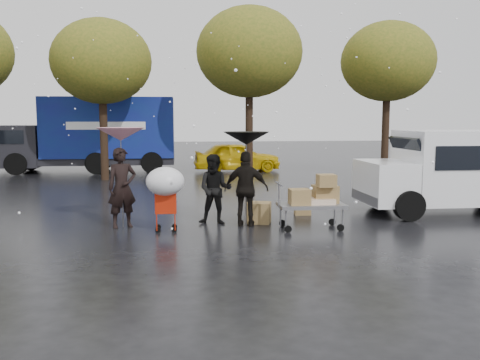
{
  "coord_description": "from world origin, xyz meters",
  "views": [
    {
      "loc": [
        -0.41,
        -11.31,
        2.51
      ],
      "look_at": [
        1.04,
        1.0,
        1.01
      ],
      "focal_mm": 38.0,
      "sensor_mm": 36.0,
      "label": 1
    }
  ],
  "objects": [
    {
      "name": "yellow_taxi",
      "position": [
        2.29,
        12.71,
        0.7
      ],
      "size": [
        4.16,
        1.8,
        1.4
      ],
      "primitive_type": "imported",
      "rotation": [
        0.0,
        0.0,
        1.61
      ],
      "color": "#DEB50B",
      "rests_on": "ground"
    },
    {
      "name": "blue_truck",
      "position": [
        -4.54,
        13.45,
        1.76
      ],
      "size": [
        8.3,
        2.6,
        3.5
      ],
      "color": "navy",
      "rests_on": "ground"
    },
    {
      "name": "person_middle",
      "position": [
        0.41,
        0.65,
        0.84
      ],
      "size": [
        0.93,
        0.79,
        1.68
      ],
      "primitive_type": "imported",
      "rotation": [
        0.0,
        0.0,
        -0.21
      ],
      "color": "black",
      "rests_on": "ground"
    },
    {
      "name": "shopping_cart",
      "position": [
        -0.75,
        -0.15,
        1.06
      ],
      "size": [
        0.84,
        0.84,
        1.46
      ],
      "color": "red",
      "rests_on": "ground"
    },
    {
      "name": "box_ground_near",
      "position": [
        1.46,
        0.64,
        0.25
      ],
      "size": [
        0.67,
        0.59,
        0.5
      ],
      "primitive_type": "cube",
      "rotation": [
        0.0,
        0.0,
        -0.3
      ],
      "color": "brown",
      "rests_on": "ground"
    },
    {
      "name": "person_pink",
      "position": [
        -1.76,
        0.53,
        0.93
      ],
      "size": [
        0.8,
        0.67,
        1.85
      ],
      "primitive_type": "imported",
      "rotation": [
        0.0,
        0.0,
        0.41
      ],
      "color": "black",
      "rests_on": "ground"
    },
    {
      "name": "box_ground_far",
      "position": [
        2.77,
        1.57,
        0.16
      ],
      "size": [
        0.44,
        0.35,
        0.32
      ],
      "primitive_type": "cube",
      "rotation": [
        0.0,
        0.0,
        -0.08
      ],
      "color": "brown",
      "rests_on": "ground"
    },
    {
      "name": "white_van",
      "position": [
        6.99,
        1.39,
        1.16
      ],
      "size": [
        4.91,
        2.18,
        2.2
      ],
      "color": "white",
      "rests_on": "ground"
    },
    {
      "name": "person_black",
      "position": [
        1.11,
        0.31,
        0.88
      ],
      "size": [
        1.11,
        0.66,
        1.77
      ],
      "primitive_type": "imported",
      "rotation": [
        0.0,
        0.0,
        2.91
      ],
      "color": "black",
      "rests_on": "ground"
    },
    {
      "name": "ground",
      "position": [
        0.0,
        0.0,
        0.0
      ],
      "size": [
        90.0,
        90.0,
        0.0
      ],
      "primitive_type": "plane",
      "color": "black",
      "rests_on": "ground"
    },
    {
      "name": "umbrella_pink",
      "position": [
        -1.76,
        0.53,
        2.16
      ],
      "size": [
        1.1,
        1.1,
        2.31
      ],
      "color": "#4C4C4C",
      "rests_on": "ground"
    },
    {
      "name": "umbrella_black",
      "position": [
        1.11,
        0.31,
        2.06
      ],
      "size": [
        1.08,
        1.08,
        2.21
      ],
      "color": "#4C4C4C",
      "rests_on": "ground"
    },
    {
      "name": "vendor_cart",
      "position": [
        2.62,
        -0.17,
        0.73
      ],
      "size": [
        1.52,
        0.8,
        1.27
      ],
      "color": "slate",
      "rests_on": "ground"
    },
    {
      "name": "tree_row",
      "position": [
        -0.47,
        10.0,
        5.02
      ],
      "size": [
        21.6,
        4.4,
        7.12
      ],
      "color": "black",
      "rests_on": "ground"
    }
  ]
}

